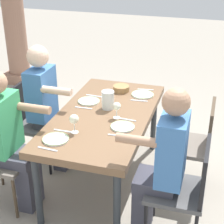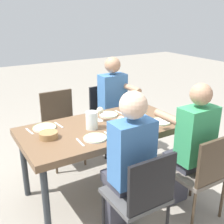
{
  "view_description": "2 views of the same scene",
  "coord_description": "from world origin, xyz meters",
  "px_view_note": "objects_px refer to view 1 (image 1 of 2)",
  "views": [
    {
      "loc": [
        -2.9,
        -0.96,
        2.28
      ],
      "look_at": [
        0.04,
        -0.06,
        0.76
      ],
      "focal_mm": 59.24,
      "sensor_mm": 36.0,
      "label": 1
    },
    {
      "loc": [
        1.26,
        2.27,
        1.86
      ],
      "look_at": [
        -0.09,
        0.03,
        0.9
      ],
      "focal_mm": 44.71,
      "sensor_mm": 36.0,
      "label": 2
    }
  ],
  "objects_px": {
    "dining_table": "(104,120)",
    "diner_woman_green": "(163,162)",
    "plate_0": "(56,139)",
    "diner_guest_third": "(11,138)",
    "chair_mid_south": "(195,141)",
    "diner_man_white": "(48,104)",
    "chair_mid_north": "(32,119)",
    "plate_3": "(143,94)",
    "water_pitcher": "(108,101)",
    "bread_basket": "(121,88)",
    "plate_2": "(89,101)",
    "plate_1": "(123,127)",
    "wine_glass_1": "(117,107)",
    "wine_glass_0": "(74,120)",
    "chair_west_south": "(186,186)"
  },
  "relations": [
    {
      "from": "plate_1",
      "to": "plate_0",
      "type": "bearing_deg",
      "value": 127.91
    },
    {
      "from": "dining_table",
      "to": "bread_basket",
      "type": "bearing_deg",
      "value": -0.82
    },
    {
      "from": "plate_1",
      "to": "bread_basket",
      "type": "distance_m",
      "value": 0.8
    },
    {
      "from": "dining_table",
      "to": "diner_woman_green",
      "type": "distance_m",
      "value": 0.85
    },
    {
      "from": "diner_woman_green",
      "to": "diner_man_white",
      "type": "distance_m",
      "value": 1.46
    },
    {
      "from": "wine_glass_1",
      "to": "plate_2",
      "type": "distance_m",
      "value": 0.45
    },
    {
      "from": "plate_3",
      "to": "chair_mid_north",
      "type": "bearing_deg",
      "value": 109.74
    },
    {
      "from": "bread_basket",
      "to": "diner_woman_green",
      "type": "bearing_deg",
      "value": -150.15
    },
    {
      "from": "diner_woman_green",
      "to": "plate_3",
      "type": "bearing_deg",
      "value": 20.38
    },
    {
      "from": "chair_mid_south",
      "to": "diner_man_white",
      "type": "xyz_separation_m",
      "value": [
        -0.0,
        1.48,
        0.17
      ]
    },
    {
      "from": "plate_1",
      "to": "plate_3",
      "type": "bearing_deg",
      "value": -0.97
    },
    {
      "from": "chair_mid_north",
      "to": "diner_man_white",
      "type": "bearing_deg",
      "value": -90.83
    },
    {
      "from": "plate_0",
      "to": "diner_guest_third",
      "type": "bearing_deg",
      "value": 87.19
    },
    {
      "from": "dining_table",
      "to": "plate_2",
      "type": "bearing_deg",
      "value": 47.53
    },
    {
      "from": "diner_woman_green",
      "to": "bread_basket",
      "type": "bearing_deg",
      "value": 29.85
    },
    {
      "from": "chair_west_south",
      "to": "diner_man_white",
      "type": "relative_size",
      "value": 0.68
    },
    {
      "from": "diner_woman_green",
      "to": "plate_3",
      "type": "distance_m",
      "value": 1.15
    },
    {
      "from": "plate_3",
      "to": "water_pitcher",
      "type": "xyz_separation_m",
      "value": [
        -0.4,
        0.24,
        0.07
      ]
    },
    {
      "from": "chair_west_south",
      "to": "diner_guest_third",
      "type": "distance_m",
      "value": 1.52
    },
    {
      "from": "plate_0",
      "to": "plate_1",
      "type": "xyz_separation_m",
      "value": [
        0.36,
        -0.46,
        0.0
      ]
    },
    {
      "from": "chair_mid_south",
      "to": "diner_man_white",
      "type": "relative_size",
      "value": 0.69
    },
    {
      "from": "dining_table",
      "to": "diner_woman_green",
      "type": "xyz_separation_m",
      "value": [
        -0.55,
        -0.65,
        0.02
      ]
    },
    {
      "from": "plate_3",
      "to": "bread_basket",
      "type": "relative_size",
      "value": 1.36
    },
    {
      "from": "chair_west_south",
      "to": "diner_man_white",
      "type": "xyz_separation_m",
      "value": [
        0.68,
        1.48,
        0.19
      ]
    },
    {
      "from": "chair_west_south",
      "to": "diner_man_white",
      "type": "height_order",
      "value": "diner_man_white"
    },
    {
      "from": "plate_2",
      "to": "bread_basket",
      "type": "xyz_separation_m",
      "value": [
        0.36,
        -0.23,
        0.02
      ]
    },
    {
      "from": "plate_1",
      "to": "chair_west_south",
      "type": "bearing_deg",
      "value": -119.48
    },
    {
      "from": "dining_table",
      "to": "plate_2",
      "type": "distance_m",
      "value": 0.31
    },
    {
      "from": "diner_woman_green",
      "to": "plate_2",
      "type": "relative_size",
      "value": 6.09
    },
    {
      "from": "diner_woman_green",
      "to": "wine_glass_0",
      "type": "xyz_separation_m",
      "value": [
        0.14,
        0.77,
        0.18
      ]
    },
    {
      "from": "diner_man_white",
      "to": "plate_1",
      "type": "xyz_separation_m",
      "value": [
        -0.34,
        -0.88,
        0.06
      ]
    },
    {
      "from": "dining_table",
      "to": "diner_guest_third",
      "type": "height_order",
      "value": "diner_guest_third"
    },
    {
      "from": "chair_mid_south",
      "to": "diner_guest_third",
      "type": "xyz_separation_m",
      "value": [
        -0.68,
        1.51,
        0.15
      ]
    },
    {
      "from": "wine_glass_1",
      "to": "chair_mid_north",
      "type": "bearing_deg",
      "value": 79.59
    },
    {
      "from": "diner_woman_green",
      "to": "bread_basket",
      "type": "relative_size",
      "value": 7.74
    },
    {
      "from": "wine_glass_1",
      "to": "water_pitcher",
      "type": "distance_m",
      "value": 0.22
    },
    {
      "from": "chair_west_south",
      "to": "wine_glass_1",
      "type": "height_order",
      "value": "wine_glass_1"
    },
    {
      "from": "dining_table",
      "to": "bread_basket",
      "type": "relative_size",
      "value": 9.65
    },
    {
      "from": "wine_glass_0",
      "to": "chair_mid_north",
      "type": "bearing_deg",
      "value": 52.93
    },
    {
      "from": "chair_mid_north",
      "to": "wine_glass_0",
      "type": "xyz_separation_m",
      "value": [
        -0.54,
        -0.71,
        0.36
      ]
    },
    {
      "from": "wine_glass_0",
      "to": "bread_basket",
      "type": "bearing_deg",
      "value": -7.97
    },
    {
      "from": "wine_glass_0",
      "to": "bread_basket",
      "type": "height_order",
      "value": "wine_glass_0"
    },
    {
      "from": "plate_3",
      "to": "diner_woman_green",
      "type": "bearing_deg",
      "value": -159.62
    },
    {
      "from": "dining_table",
      "to": "diner_guest_third",
      "type": "relative_size",
      "value": 1.27
    },
    {
      "from": "chair_mid_south",
      "to": "plate_2",
      "type": "bearing_deg",
      "value": 86.05
    },
    {
      "from": "dining_table",
      "to": "chair_mid_south",
      "type": "distance_m",
      "value": 0.86
    },
    {
      "from": "chair_west_south",
      "to": "wine_glass_0",
      "type": "xyz_separation_m",
      "value": [
        0.14,
        0.97,
        0.36
      ]
    },
    {
      "from": "chair_mid_north",
      "to": "plate_1",
      "type": "distance_m",
      "value": 1.16
    },
    {
      "from": "chair_mid_north",
      "to": "diner_guest_third",
      "type": "distance_m",
      "value": 0.72
    },
    {
      "from": "chair_mid_north",
      "to": "plate_2",
      "type": "height_order",
      "value": "chair_mid_north"
    }
  ]
}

